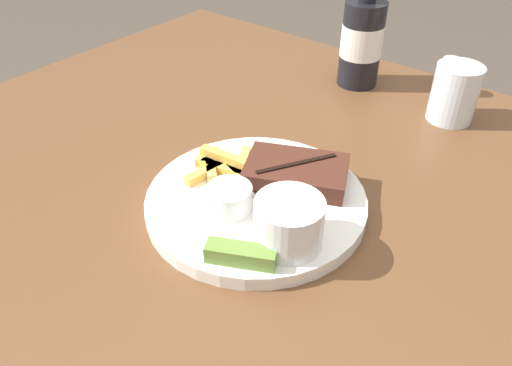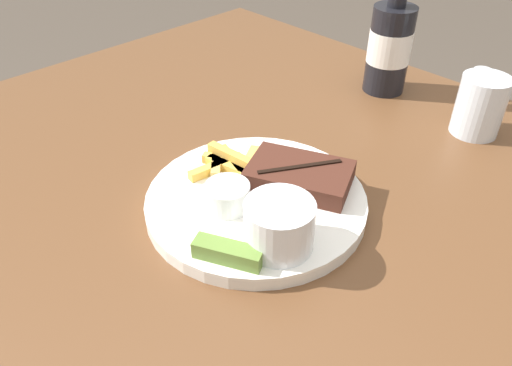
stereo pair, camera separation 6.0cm
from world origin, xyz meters
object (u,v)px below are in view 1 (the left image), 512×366
dipping_sauce_cup (230,197)px  salt_shaker (448,76)px  beer_bottle (362,38)px  dinner_plate (256,201)px  steak_portion (296,172)px  pickle_spear (241,254)px  coleslaw_cup (289,221)px  drinking_glass (455,93)px  fork_utensil (209,177)px

dipping_sauce_cup → salt_shaker: 0.49m
dipping_sauce_cup → beer_bottle: 0.44m
dipping_sauce_cup → salt_shaker: size_ratio=0.83×
dinner_plate → steak_portion: 0.06m
pickle_spear → salt_shaker: size_ratio=1.19×
salt_shaker → coleslaw_cup: bearing=-88.3°
dinner_plate → drinking_glass: bearing=74.3°
steak_portion → coleslaw_cup: coleslaw_cup is taller
dinner_plate → coleslaw_cup: coleslaw_cup is taller
beer_bottle → dinner_plate: bearing=-78.8°
dipping_sauce_cup → beer_bottle: beer_bottle is taller
dipping_sauce_cup → salt_shaker: salt_shaker is taller
coleslaw_cup → dinner_plate: bearing=152.0°
steak_portion → pickle_spear: size_ratio=1.94×
beer_bottle → drinking_glass: beer_bottle is taller
pickle_spear → salt_shaker: salt_shaker is taller
beer_bottle → drinking_glass: bearing=-7.1°
dinner_plate → salt_shaker: bearing=81.9°
pickle_spear → drinking_glass: 0.47m
fork_utensil → drinking_glass: bearing=58.3°
steak_portion → coleslaw_cup: (0.06, -0.10, 0.02)m
beer_bottle → coleslaw_cup: bearing=-70.2°
dipping_sauce_cup → drinking_glass: drinking_glass is taller
drinking_glass → steak_portion: bearing=-105.1°
fork_utensil → beer_bottle: beer_bottle is taller
steak_portion → beer_bottle: 0.35m
fork_utensil → drinking_glass: size_ratio=1.48×
fork_utensil → drinking_glass: 0.42m
pickle_spear → salt_shaker: bearing=89.3°
fork_utensil → drinking_glass: (0.17, 0.38, 0.03)m
dinner_plate → pickle_spear: 0.11m
coleslaw_cup → dipping_sauce_cup: coleslaw_cup is taller
beer_bottle → drinking_glass: 0.19m
coleslaw_cup → beer_bottle: beer_bottle is taller
beer_bottle → salt_shaker: bearing=22.8°
dinner_plate → beer_bottle: size_ratio=1.16×
pickle_spear → fork_utensil: pickle_spear is taller
beer_bottle → pickle_spear: bearing=-74.6°
fork_utensil → salt_shaker: bearing=66.8°
coleslaw_cup → drinking_glass: (0.03, 0.41, -0.00)m
steak_portion → pickle_spear: steak_portion is taller
dipping_sauce_cup → fork_utensil: size_ratio=0.40×
beer_bottle → salt_shaker: beer_bottle is taller
dinner_plate → steak_portion: size_ratio=1.82×
fork_utensil → dinner_plate: bearing=0.0°
steak_portion → dipping_sauce_cup: dipping_sauce_cup is taller
steak_portion → dipping_sauce_cup: size_ratio=2.78×
dinner_plate → dipping_sauce_cup: size_ratio=5.07×
coleslaw_cup → pickle_spear: size_ratio=0.99×
salt_shaker → fork_utensil: bearing=-106.4°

